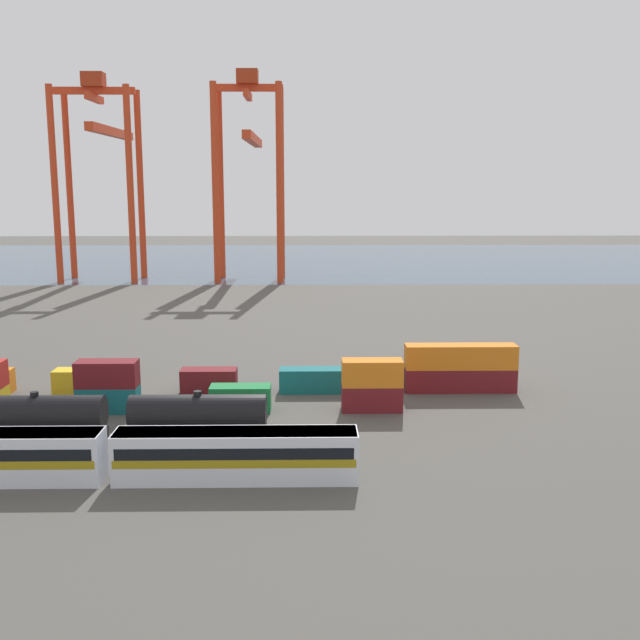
% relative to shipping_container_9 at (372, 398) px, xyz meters
% --- Properties ---
extents(ground_plane, '(420.00, 420.00, 0.00)m').
position_rel_shipping_container_9_xyz_m(ground_plane, '(-26.84, 44.06, -1.30)').
color(ground_plane, '#4C4944').
extents(harbour_water, '(400.00, 110.00, 0.01)m').
position_rel_shipping_container_9_xyz_m(harbour_water, '(-26.84, 149.37, -1.30)').
color(harbour_water, '#384C60').
rests_on(harbour_water, ground_plane).
extents(shipping_container_6, '(6.04, 2.44, 2.60)m').
position_rel_shipping_container_9_xyz_m(shipping_container_6, '(-26.36, 0.00, 0.00)').
color(shipping_container_6, '#146066').
rests_on(shipping_container_6, ground_plane).
extents(shipping_container_7, '(6.04, 2.44, 2.60)m').
position_rel_shipping_container_9_xyz_m(shipping_container_7, '(-26.36, 0.00, 2.60)').
color(shipping_container_7, maroon).
rests_on(shipping_container_7, shipping_container_6).
extents(shipping_container_8, '(6.04, 2.44, 2.60)m').
position_rel_shipping_container_9_xyz_m(shipping_container_8, '(-13.18, 0.00, 0.00)').
color(shipping_container_8, '#197538').
rests_on(shipping_container_8, ground_plane).
extents(shipping_container_9, '(6.04, 2.44, 2.60)m').
position_rel_shipping_container_9_xyz_m(shipping_container_9, '(0.00, 0.00, 0.00)').
color(shipping_container_9, maroon).
rests_on(shipping_container_9, ground_plane).
extents(shipping_container_10, '(6.04, 2.44, 2.60)m').
position_rel_shipping_container_9_xyz_m(shipping_container_10, '(0.00, 0.00, 2.60)').
color(shipping_container_10, orange).
rests_on(shipping_container_10, shipping_container_9).
extents(shipping_container_13, '(6.04, 2.44, 2.60)m').
position_rel_shipping_container_9_xyz_m(shipping_container_13, '(-30.96, 6.88, 0.00)').
color(shipping_container_13, gold).
rests_on(shipping_container_13, ground_plane).
extents(shipping_container_14, '(6.04, 2.44, 2.60)m').
position_rel_shipping_container_9_xyz_m(shipping_container_14, '(-17.22, 6.88, 0.00)').
color(shipping_container_14, maroon).
rests_on(shipping_container_14, ground_plane).
extents(shipping_container_15, '(12.10, 2.44, 2.60)m').
position_rel_shipping_container_9_xyz_m(shipping_container_15, '(-3.48, 6.88, 0.00)').
color(shipping_container_15, '#146066').
rests_on(shipping_container_15, ground_plane).
extents(shipping_container_16, '(12.10, 2.44, 2.60)m').
position_rel_shipping_container_9_xyz_m(shipping_container_16, '(10.25, 6.88, 0.00)').
color(shipping_container_16, maroon).
rests_on(shipping_container_16, ground_plane).
extents(shipping_container_17, '(12.10, 2.44, 2.60)m').
position_rel_shipping_container_9_xyz_m(shipping_container_17, '(10.25, 6.88, 2.60)').
color(shipping_container_17, orange).
rests_on(shipping_container_17, shipping_container_16).
extents(gantry_crane_west, '(18.42, 38.39, 47.08)m').
position_rel_shipping_container_9_xyz_m(gantry_crane_west, '(-54.58, 106.10, 27.57)').
color(gantry_crane_west, red).
rests_on(gantry_crane_west, ground_plane).
extents(gantry_crane_central, '(16.01, 41.73, 47.78)m').
position_rel_shipping_container_9_xyz_m(gantry_crane_central, '(-19.94, 106.62, 27.43)').
color(gantry_crane_central, red).
rests_on(gantry_crane_central, ground_plane).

